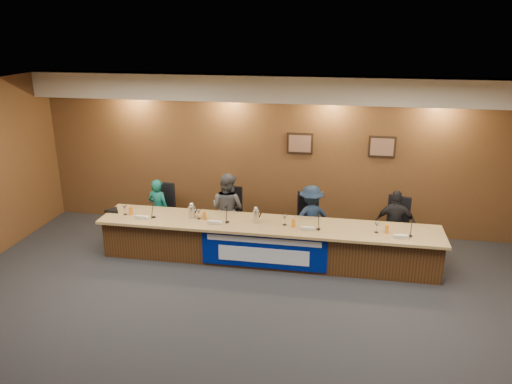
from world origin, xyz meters
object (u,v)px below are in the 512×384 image
(banner, at_px, (263,251))
(panelist_d, at_px, (395,224))
(office_chair_b, at_px, (229,218))
(panelist_c, at_px, (311,218))
(panelist_a, at_px, (159,209))
(speakerphone, at_px, (113,210))
(panelist_b, at_px, (228,209))
(carafe_left, at_px, (192,212))
(carafe_mid, at_px, (256,216))
(office_chair_c, at_px, (311,224))
(office_chair_d, at_px, (394,229))
(dais_body, at_px, (267,243))
(office_chair_a, at_px, (161,213))

(banner, distance_m, panelist_d, 2.52)
(office_chair_b, bearing_deg, panelist_c, 0.42)
(panelist_a, relative_size, speakerphone, 3.85)
(panelist_d, distance_m, speakerphone, 5.28)
(panelist_a, xyz_separation_m, panelist_b, (1.42, 0.00, 0.10))
(carafe_left, height_order, carafe_mid, carafe_mid)
(panelist_d, xyz_separation_m, office_chair_c, (-1.55, 0.10, -0.16))
(banner, xyz_separation_m, office_chair_d, (2.28, 1.15, 0.10))
(panelist_c, xyz_separation_m, office_chair_b, (-1.61, 0.10, -0.16))
(panelist_c, bearing_deg, office_chair_c, -112.20)
(dais_body, bearing_deg, office_chair_a, 162.38)
(office_chair_b, height_order, office_chair_c, same)
(banner, xyz_separation_m, panelist_a, (-2.30, 1.05, 0.24))
(banner, xyz_separation_m, panelist_c, (0.73, 1.05, 0.26))
(carafe_mid, bearing_deg, office_chair_c, 40.25)
(office_chair_d, bearing_deg, panelist_c, -155.63)
(panelist_b, distance_m, office_chair_a, 1.44)
(office_chair_a, bearing_deg, panelist_a, -79.47)
(panelist_b, xyz_separation_m, office_chair_c, (1.61, 0.10, -0.24))
(dais_body, xyz_separation_m, speakerphone, (-2.96, 0.00, 0.43))
(panelist_b, relative_size, office_chair_d, 2.98)
(carafe_left, height_order, speakerphone, carafe_left)
(panelist_d, xyz_separation_m, office_chair_b, (-3.16, 0.10, -0.16))
(office_chair_c, distance_m, carafe_left, 2.29)
(office_chair_b, bearing_deg, office_chair_a, -176.03)
(panelist_c, bearing_deg, carafe_left, -4.65)
(panelist_d, xyz_separation_m, speakerphone, (-5.24, -0.63, 0.14))
(panelist_b, height_order, carafe_left, panelist_b)
(banner, bearing_deg, office_chair_c, 57.47)
(panelist_a, height_order, carafe_left, panelist_a)
(office_chair_d, bearing_deg, carafe_left, -147.46)
(panelist_d, relative_size, office_chair_d, 2.65)
(dais_body, xyz_separation_m, panelist_d, (2.28, 0.63, 0.29))
(dais_body, distance_m, speakerphone, 2.99)
(carafe_left, relative_size, carafe_mid, 0.94)
(speakerphone, bearing_deg, banner, -8.03)
(panelist_c, height_order, office_chair_a, panelist_c)
(panelist_c, bearing_deg, banner, 32.86)
(panelist_d, xyz_separation_m, carafe_left, (-3.67, -0.67, 0.23))
(office_chair_a, relative_size, office_chair_c, 1.00)
(dais_body, xyz_separation_m, carafe_mid, (-0.20, -0.05, 0.52))
(office_chair_d, relative_size, speakerphone, 1.50)
(office_chair_b, height_order, carafe_left, carafe_left)
(panelist_c, xyz_separation_m, carafe_mid, (-0.93, -0.68, 0.23))
(office_chair_a, distance_m, office_chair_b, 1.42)
(panelist_c, distance_m, office_chair_d, 1.56)
(panelist_a, bearing_deg, panelist_b, -166.74)
(carafe_left, bearing_deg, office_chair_a, 139.71)
(office_chair_c, xyz_separation_m, office_chair_d, (1.55, 0.00, 0.00))
(panelist_a, bearing_deg, office_chair_a, -76.74)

